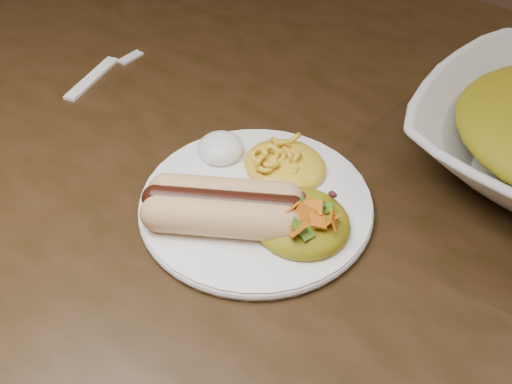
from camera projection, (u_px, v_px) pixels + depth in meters
The scene contains 7 objects.
table at pixel (270, 189), 0.74m from camera, with size 1.60×0.90×0.75m.
plate at pixel (256, 204), 0.58m from camera, with size 0.22×0.22×0.01m, color white.
hotdog at pixel (223, 206), 0.54m from camera, with size 0.12×0.12×0.03m.
mac_and_cheese at pixel (285, 156), 0.60m from camera, with size 0.09×0.08×0.03m, color gold.
sour_cream at pixel (220, 143), 0.61m from camera, with size 0.05×0.05×0.03m, color white.
taco_salad at pixel (302, 215), 0.54m from camera, with size 0.09×0.09×0.04m.
fork at pixel (92, 78), 0.75m from camera, with size 0.02×0.16×0.00m, color white.
Camera 1 is at (0.32, -0.43, 1.16)m, focal length 42.00 mm.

